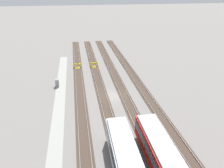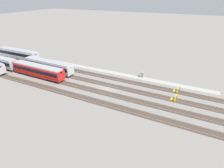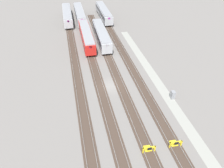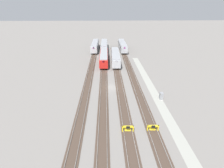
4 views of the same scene
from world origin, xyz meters
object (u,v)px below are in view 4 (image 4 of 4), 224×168
(subway_car_front_row_centre, at_px, (95,46))
(electrical_cabinet, at_px, (161,96))
(bumper_stop_nearest_track, at_px, (153,127))
(subway_car_front_row_leftmost, at_px, (104,46))
(subway_car_front_row_left_inner, at_px, (104,57))
(subway_car_front_row_rightmost, at_px, (122,46))
(subway_car_front_row_right_inner, at_px, (116,57))
(bumper_stop_near_inner_track, at_px, (128,128))

(subway_car_front_row_centre, relative_size, electrical_cabinet, 11.27)
(electrical_cabinet, bearing_deg, bumper_stop_nearest_track, 156.53)
(subway_car_front_row_leftmost, distance_m, subway_car_front_row_left_inner, 19.08)
(subway_car_front_row_rightmost, xyz_separation_m, bumper_stop_nearest_track, (-57.46, -0.04, -1.53))
(bumper_stop_nearest_track, bearing_deg, subway_car_front_row_centre, 12.53)
(electrical_cabinet, bearing_deg, subway_car_front_row_centre, 20.27)
(subway_car_front_row_right_inner, bearing_deg, bumper_stop_nearest_track, -173.65)
(bumper_stop_nearest_track, xyz_separation_m, electrical_cabinet, (10.59, -4.60, 0.29))
(subway_car_front_row_leftmost, xyz_separation_m, bumper_stop_nearest_track, (-57.74, -8.56, -1.53))
(subway_car_front_row_rightmost, xyz_separation_m, electrical_cabinet, (-46.88, -4.64, -1.24))
(subway_car_front_row_right_inner, distance_m, bumper_stop_nearest_track, 38.93)
(subway_car_front_row_centre, xyz_separation_m, bumper_stop_near_inner_track, (-57.87, -8.58, -1.53))
(subway_car_front_row_left_inner, bearing_deg, bumper_stop_nearest_track, -167.54)
(subway_car_front_row_leftmost, relative_size, bumper_stop_nearest_track, 8.98)
(subway_car_front_row_leftmost, bearing_deg, subway_car_front_row_right_inner, -167.43)
(subway_car_front_row_left_inner, xyz_separation_m, bumper_stop_nearest_track, (-38.66, -8.55, -1.53))
(bumper_stop_nearest_track, relative_size, electrical_cabinet, 1.25)
(bumper_stop_near_inner_track, bearing_deg, subway_car_front_row_rightmost, -4.21)
(subway_car_front_row_rightmost, bearing_deg, subway_car_front_row_centre, 88.37)
(subway_car_front_row_rightmost, bearing_deg, subway_car_front_row_left_inner, 155.67)
(subway_car_front_row_centre, height_order, bumper_stop_near_inner_track, subway_car_front_row_centre)
(subway_car_front_row_centre, relative_size, bumper_stop_near_inner_track, 8.98)
(bumper_stop_near_inner_track, bearing_deg, bumper_stop_nearest_track, -89.40)
(subway_car_front_row_centre, distance_m, bumper_stop_nearest_track, 59.26)
(subway_car_front_row_right_inner, relative_size, subway_car_front_row_rightmost, 1.00)
(subway_car_front_row_leftmost, distance_m, bumper_stop_near_inner_track, 57.96)
(subway_car_front_row_rightmost, relative_size, electrical_cabinet, 11.26)
(subway_car_front_row_leftmost, distance_m, subway_car_front_row_centre, 4.30)
(subway_car_front_row_left_inner, bearing_deg, subway_car_front_row_rightmost, -24.33)
(bumper_stop_near_inner_track, distance_m, electrical_cabinet, 13.85)
(subway_car_front_row_left_inner, distance_m, bumper_stop_near_inner_track, 38.97)
(subway_car_front_row_rightmost, relative_size, bumper_stop_near_inner_track, 8.98)
(electrical_cabinet, bearing_deg, subway_car_front_row_right_inner, 17.58)
(subway_car_front_row_left_inner, distance_m, subway_car_front_row_centre, 19.65)
(subway_car_front_row_leftmost, height_order, bumper_stop_near_inner_track, subway_car_front_row_leftmost)
(subway_car_front_row_right_inner, height_order, subway_car_front_row_rightmost, same)
(subway_car_front_row_centre, bearing_deg, electrical_cabinet, -159.73)
(subway_car_front_row_leftmost, relative_size, subway_car_front_row_rightmost, 1.00)
(subway_car_front_row_rightmost, relative_size, bumper_stop_nearest_track, 8.98)
(subway_car_front_row_left_inner, distance_m, subway_car_front_row_rightmost, 20.64)
(subway_car_front_row_leftmost, relative_size, bumper_stop_near_inner_track, 8.98)
(bumper_stop_near_inner_track, bearing_deg, electrical_cabinet, -39.85)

